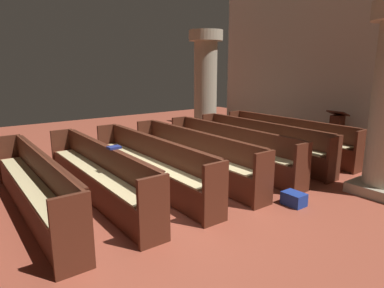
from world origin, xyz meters
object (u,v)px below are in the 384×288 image
(pillar_far_side, at_px, (205,84))
(pew_row_6, at_px, (33,183))
(pew_row_2, at_px, (229,146))
(kneeler_box_blue, at_px, (294,199))
(hymn_book, at_px, (114,147))
(pew_row_0, at_px, (287,135))
(pew_row_4, at_px, (149,161))
(pew_row_3, at_px, (193,153))
(pew_row_5, at_px, (97,171))
(lectern, at_px, (336,134))
(pew_row_1, at_px, (260,140))

(pillar_far_side, bearing_deg, pew_row_6, -63.82)
(pew_row_2, xyz_separation_m, pew_row_6, (0.00, -4.00, 0.00))
(kneeler_box_blue, bearing_deg, hymn_book, -129.29)
(pew_row_0, xyz_separation_m, pew_row_4, (0.00, -4.00, 0.00))
(pew_row_3, relative_size, pew_row_5, 1.00)
(pew_row_5, xyz_separation_m, hymn_book, (0.29, 0.19, 0.44))
(pew_row_2, relative_size, lectern, 3.55)
(pew_row_1, relative_size, pillar_far_side, 1.19)
(pillar_far_side, bearing_deg, pew_row_4, -52.33)
(pew_row_0, relative_size, pew_row_6, 1.00)
(pew_row_4, xyz_separation_m, pew_row_5, (0.00, -1.00, 0.00))
(pew_row_5, relative_size, pillar_far_side, 1.19)
(pew_row_2, height_order, pew_row_5, same)
(hymn_book, bearing_deg, pew_row_3, 99.19)
(hymn_book, xyz_separation_m, kneeler_box_blue, (1.85, 2.26, -0.83))
(hymn_book, bearing_deg, lectern, 87.81)
(pew_row_2, bearing_deg, pew_row_6, -90.00)
(pew_row_2, distance_m, pew_row_5, 3.00)
(pew_row_0, distance_m, lectern, 1.47)
(pew_row_4, height_order, hymn_book, hymn_book)
(pew_row_3, distance_m, pew_row_5, 2.00)
(pew_row_5, height_order, pillar_far_side, pillar_far_side)
(pew_row_0, distance_m, pew_row_6, 6.00)
(pew_row_3, bearing_deg, lectern, 83.11)
(pew_row_0, relative_size, pillar_far_side, 1.19)
(pew_row_5, distance_m, kneeler_box_blue, 3.29)
(pew_row_1, relative_size, kneeler_box_blue, 10.81)
(pew_row_6, xyz_separation_m, kneeler_box_blue, (2.14, 3.46, -0.39))
(kneeler_box_blue, bearing_deg, lectern, 112.45)
(pew_row_4, xyz_separation_m, kneeler_box_blue, (2.14, 1.46, -0.39))
(pew_row_2, relative_size, pew_row_5, 1.00)
(pew_row_4, distance_m, pew_row_6, 2.00)
(pew_row_2, distance_m, kneeler_box_blue, 2.25)
(pew_row_1, distance_m, pew_row_6, 5.00)
(pew_row_1, height_order, pew_row_3, same)
(pew_row_3, distance_m, pew_row_6, 3.00)
(pew_row_1, relative_size, lectern, 3.55)
(pillar_far_side, bearing_deg, pew_row_5, -59.01)
(pew_row_1, xyz_separation_m, pew_row_2, (0.00, -1.00, 0.00))
(pew_row_2, distance_m, pew_row_6, 4.00)
(pew_row_5, xyz_separation_m, pew_row_6, (0.00, -1.00, 0.00))
(pew_row_0, distance_m, pillar_far_side, 3.00)
(pew_row_3, relative_size, lectern, 3.55)
(pew_row_5, height_order, pew_row_6, same)
(pew_row_5, bearing_deg, pew_row_1, 90.00)
(pew_row_2, distance_m, lectern, 3.41)
(pew_row_5, height_order, hymn_book, hymn_book)
(pew_row_3, distance_m, kneeler_box_blue, 2.23)
(pew_row_0, height_order, kneeler_box_blue, pew_row_0)
(lectern, bearing_deg, pew_row_4, -95.61)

